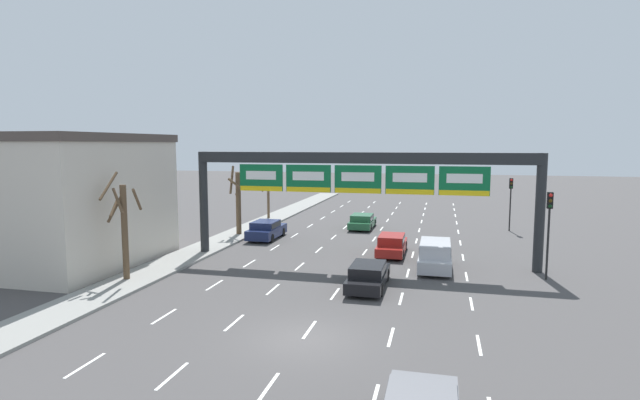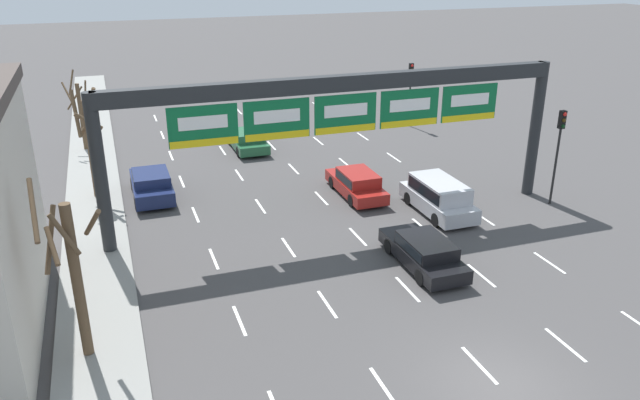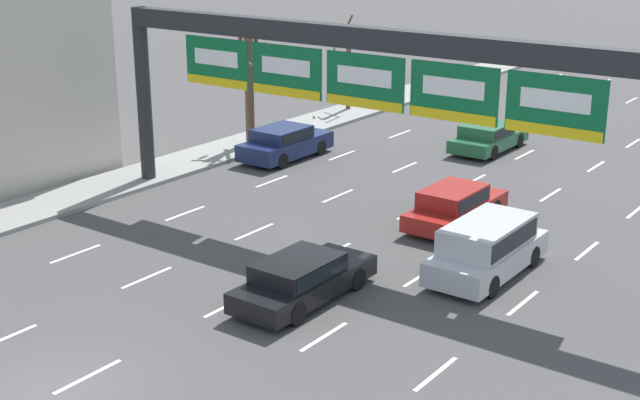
# 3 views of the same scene
# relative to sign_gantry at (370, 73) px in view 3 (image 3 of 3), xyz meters

# --- Properties ---
(ground_plane) EXTENTS (220.00, 220.00, 0.00)m
(ground_plane) POSITION_rel_sign_gantry_xyz_m (-0.00, -13.04, -5.54)
(ground_plane) COLOR #474444
(lane_dashes) EXTENTS (13.32, 67.00, 0.01)m
(lane_dashes) POSITION_rel_sign_gantry_xyz_m (0.00, 0.46, -5.54)
(lane_dashes) COLOR white
(lane_dashes) RESTS_ON ground_plane
(sign_gantry) EXTENTS (21.97, 0.70, 7.00)m
(sign_gantry) POSITION_rel_sign_gantry_xyz_m (0.00, 0.00, 0.00)
(sign_gantry) COLOR #232628
(sign_gantry) RESTS_ON ground_plane
(suv_silver) EXTENTS (1.95, 4.80, 1.70)m
(suv_silver) POSITION_rel_sign_gantry_xyz_m (4.81, -0.77, -4.59)
(suv_silver) COLOR #B7B7BC
(suv_silver) RESTS_ON ground_plane
(car_navy) EXTENTS (1.99, 4.65, 1.46)m
(car_navy) POSITION_rel_sign_gantry_xyz_m (-8.37, 6.02, -4.76)
(car_navy) COLOR #19234C
(car_navy) RESTS_ON ground_plane
(car_red) EXTENTS (1.82, 4.73, 1.39)m
(car_red) POSITION_rel_sign_gantry_xyz_m (1.89, 2.69, -4.80)
(car_red) COLOR maroon
(car_red) RESTS_ON ground_plane
(car_green) EXTENTS (1.98, 4.54, 1.30)m
(car_green) POSITION_rel_sign_gantry_xyz_m (-1.69, 12.60, -4.84)
(car_green) COLOR #235B38
(car_green) RESTS_ON ground_plane
(car_black) EXTENTS (1.85, 4.80, 1.31)m
(car_black) POSITION_rel_sign_gantry_xyz_m (1.46, -5.57, -4.83)
(car_black) COLOR black
(car_black) RESTS_ON ground_plane
(tree_bare_third) EXTENTS (1.53, 1.74, 5.05)m
(tree_bare_third) POSITION_rel_sign_gantry_xyz_m (-11.71, 15.84, -2.88)
(tree_bare_third) COLOR brown
(tree_bare_third) RESTS_ON sidewalk_left
(tree_bare_furthest) EXTENTS (1.41, 1.45, 5.71)m
(tree_bare_furthest) POSITION_rel_sign_gantry_xyz_m (-11.08, 6.87, -2.45)
(tree_bare_furthest) COLOR brown
(tree_bare_furthest) RESTS_ON sidewalk_left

